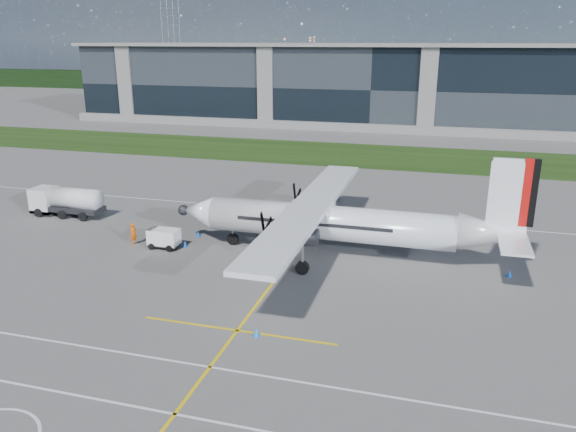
{
  "coord_description": "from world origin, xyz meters",
  "views": [
    {
      "loc": [
        13.89,
        -33.41,
        16.32
      ],
      "look_at": [
        2.49,
        6.68,
        3.16
      ],
      "focal_mm": 35.0,
      "sensor_mm": 36.0,
      "label": 1
    }
  ],
  "objects": [
    {
      "name": "safety_cone_fwd",
      "position": [
        -8.05,
        7.92,
        0.25
      ],
      "size": [
        0.36,
        0.36,
        0.5
      ],
      "primitive_type": "cone",
      "color": "#0E6AF5",
      "rests_on": "ground"
    },
    {
      "name": "baggage_tug",
      "position": [
        -7.63,
        5.26,
        0.79
      ],
      "size": [
        2.63,
        1.58,
        1.58
      ],
      "primitive_type": null,
      "color": "white",
      "rests_on": "ground"
    },
    {
      "name": "pylon_west",
      "position": [
        -80.0,
        150.0,
        15.0
      ],
      "size": [
        9.0,
        4.6,
        30.0
      ],
      "primitive_type": null,
      "color": "gray",
      "rests_on": "ground"
    },
    {
      "name": "fuel_tanker_truck",
      "position": [
        -21.24,
        10.57,
        1.41
      ],
      "size": [
        7.5,
        2.44,
        2.81
      ],
      "primitive_type": null,
      "color": "silver",
      "rests_on": "ground"
    },
    {
      "name": "safety_cone_nose_port",
      "position": [
        -6.09,
        5.89,
        0.25
      ],
      "size": [
        0.36,
        0.36,
        0.5
      ],
      "primitive_type": "cone",
      "color": "#0E6AF5",
      "rests_on": "ground"
    },
    {
      "name": "ground_crew_person",
      "position": [
        -10.43,
        5.27,
        1.05
      ],
      "size": [
        0.83,
        0.99,
        2.1
      ],
      "primitive_type": "imported",
      "rotation": [
        0.0,
        0.0,
        1.28
      ],
      "color": "#F25907",
      "rests_on": "ground"
    },
    {
      "name": "grass_strip",
      "position": [
        0.0,
        48.0,
        0.02
      ],
      "size": [
        400.0,
        18.0,
        0.04
      ],
      "primitive_type": "cube",
      "color": "black",
      "rests_on": "ground"
    },
    {
      "name": "safety_cone_tail",
      "position": [
        19.03,
        6.68,
        0.25
      ],
      "size": [
        0.36,
        0.36,
        0.5
      ],
      "primitive_type": "cone",
      "color": "#0E6AF5",
      "rests_on": "ground"
    },
    {
      "name": "yellow_taxiway_centerline",
      "position": [
        3.0,
        10.0,
        0.01
      ],
      "size": [
        0.2,
        70.0,
        0.01
      ],
      "primitive_type": "cube",
      "color": "yellow",
      "rests_on": "ground"
    },
    {
      "name": "terminal_building",
      "position": [
        0.0,
        80.0,
        7.5
      ],
      "size": [
        120.0,
        20.0,
        15.0
      ],
      "primitive_type": "cube",
      "color": "black",
      "rests_on": "ground"
    },
    {
      "name": "white_lane_line",
      "position": [
        0.0,
        -14.0,
        0.01
      ],
      "size": [
        90.0,
        0.15,
        0.01
      ],
      "primitive_type": "cube",
      "color": "white",
      "rests_on": "ground"
    },
    {
      "name": "safety_cone_stbdwing",
      "position": [
        3.42,
        22.25,
        0.25
      ],
      "size": [
        0.36,
        0.36,
        0.5
      ],
      "primitive_type": "cone",
      "color": "#0E6AF5",
      "rests_on": "ground"
    },
    {
      "name": "safety_cone_portwing",
      "position": [
        4.27,
        -6.27,
        0.25
      ],
      "size": [
        0.36,
        0.36,
        0.5
      ],
      "primitive_type": "cone",
      "color": "#0E6AF5",
      "rests_on": "ground"
    },
    {
      "name": "turboprop_aircraft",
      "position": [
        6.62,
        7.48,
        4.26
      ],
      "size": [
        27.37,
        28.38,
        8.51
      ],
      "primitive_type": null,
      "color": "white",
      "rests_on": "ground"
    },
    {
      "name": "tree_line",
      "position": [
        0.0,
        140.0,
        3.0
      ],
      "size": [
        400.0,
        6.0,
        6.0
      ],
      "primitive_type": "cube",
      "color": "black",
      "rests_on": "ground"
    },
    {
      "name": "safety_cone_nose_stbd",
      "position": [
        -6.12,
        8.5,
        0.25
      ],
      "size": [
        0.36,
        0.36,
        0.5
      ],
      "primitive_type": "cone",
      "color": "#0E6AF5",
      "rests_on": "ground"
    },
    {
      "name": "ground",
      "position": [
        0.0,
        40.0,
        0.0
      ],
      "size": [
        400.0,
        400.0,
        0.0
      ],
      "primitive_type": "plane",
      "color": "#5E5C59",
      "rests_on": "ground"
    }
  ]
}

